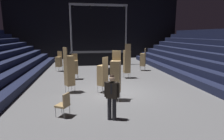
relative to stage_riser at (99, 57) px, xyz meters
name	(u,v)px	position (x,y,z in m)	size (l,w,h in m)	color
ground_plane	(115,93)	(0.00, -10.34, -0.78)	(22.00, 30.00, 0.10)	slate
arena_end_wall	(95,27)	(0.00, 4.66, 3.27)	(22.00, 0.30, 8.00)	black
stage_riser	(99,57)	(0.00, 0.00, 0.00)	(6.01, 2.75, 6.05)	black
man_with_tie	(112,95)	(-0.66, -13.59, 0.25)	(0.56, 0.35, 1.73)	black
chair_stack_front_left	(59,61)	(-3.72, -3.81, 0.13)	(0.58, 0.58, 1.71)	#B2B5BA
chair_stack_front_right	(69,70)	(-2.41, -9.98, 0.51)	(0.60, 0.60, 2.48)	#B2B5BA
chair_stack_mid_left	(143,59)	(3.47, -4.62, 0.26)	(0.60, 0.60, 1.96)	#B2B5BA
chair_stack_mid_right	(116,76)	(-0.17, -11.57, 0.47)	(0.57, 0.57, 2.39)	#B2B5BA
chair_stack_mid_centre	(103,75)	(-0.64, -10.25, 0.26)	(0.62, 0.62, 1.96)	#B2B5BA
chair_stack_rear_left	(75,67)	(-2.26, -6.95, 0.18)	(0.45, 0.45, 1.79)	#B2B5BA
chair_stack_rear_right	(127,61)	(1.43, -7.17, 0.51)	(0.47, 0.47, 2.48)	#B2B5BA
equipment_road_case	(110,71)	(0.42, -5.53, -0.50)	(0.90, 0.60, 0.45)	black
loose_chair_near_man	(64,103)	(-2.44, -13.02, -0.19)	(0.60, 0.60, 0.95)	#B2B5BA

